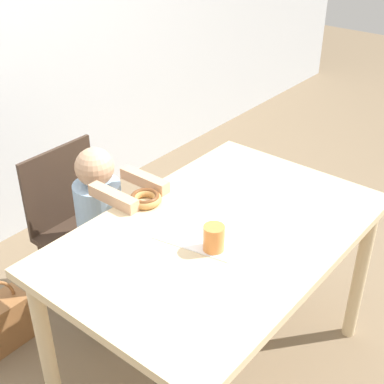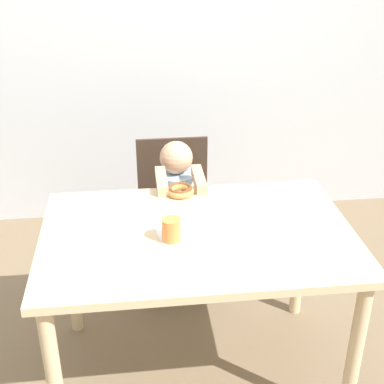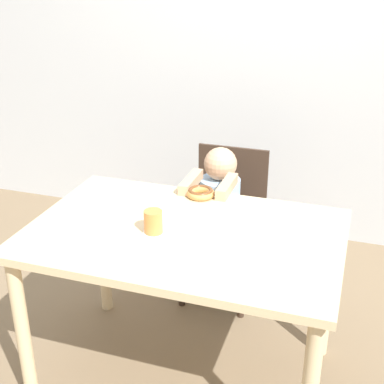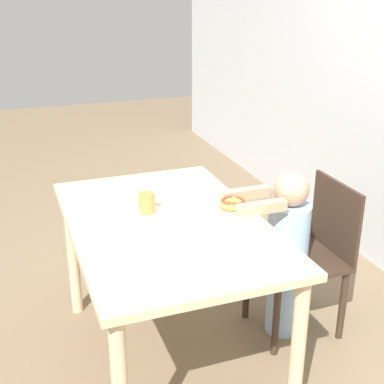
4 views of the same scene
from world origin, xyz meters
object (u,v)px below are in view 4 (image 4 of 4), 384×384
at_px(donut, 233,203).
at_px(cup, 147,203).
at_px(chair, 307,255).
at_px(child_figure, 286,252).
at_px(handbag, 274,259).

relative_size(donut, cup, 1.34).
distance_m(chair, cup, 0.92).
bearing_deg(cup, chair, 84.21).
xyz_separation_m(child_figure, donut, (-0.01, -0.30, 0.31)).
bearing_deg(handbag, child_figure, -23.62).
bearing_deg(child_figure, donut, -91.96).
distance_m(child_figure, handbag, 0.65).
xyz_separation_m(child_figure, cup, (-0.08, -0.70, 0.34)).
relative_size(handbag, cup, 3.79).
bearing_deg(donut, handbag, 133.31).
bearing_deg(child_figure, handbag, 156.38).
distance_m(chair, child_figure, 0.14).
distance_m(chair, donut, 0.56).
relative_size(chair, donut, 6.19).
distance_m(handbag, cup, 1.22).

